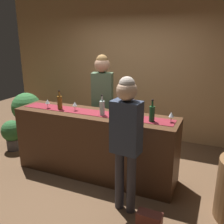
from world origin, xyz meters
The scene contains 15 objects.
ground_plane centered at (0.00, 0.00, 0.00)m, with size 10.00×10.00×0.00m, color brown.
back_wall centered at (0.00, 1.90, 1.45)m, with size 6.00×0.12×2.90m, color tan.
bar_counter centered at (0.00, 0.00, 0.50)m, with size 2.49×0.60×1.00m, color #472B19.
counter_runner_cloth centered at (0.00, 0.00, 1.00)m, with size 2.36×0.28×0.01m, color maroon.
wine_bottle_clear centered at (0.16, -0.06, 1.11)m, with size 0.07×0.07×0.30m.
wine_bottle_green centered at (0.88, -0.04, 1.11)m, with size 0.07×0.07×0.30m.
wine_bottle_amber centered at (-0.56, -0.05, 1.11)m, with size 0.07×0.07×0.30m.
wine_glass_near_customer centered at (-0.78, -0.07, 1.11)m, with size 0.07×0.07×0.14m.
wine_glass_mid_counter centered at (1.12, 0.02, 1.11)m, with size 0.07×0.07×0.14m.
wine_glass_far_end centered at (-0.32, -0.02, 1.11)m, with size 0.07×0.07×0.14m.
bartender centered at (-0.14, 0.58, 1.13)m, with size 0.38×0.27×1.80m.
customer_sipping centered at (0.73, -0.62, 1.03)m, with size 0.36×0.24×1.68m.
potted_plant_tall centered at (-2.13, 0.93, 0.53)m, with size 0.63×0.63×0.92m.
potted_plant_small centered at (-1.83, 0.16, 0.33)m, with size 0.40×0.40×0.58m.
handbag centered at (1.11, -0.85, 0.11)m, with size 0.28×0.14×0.22m, color brown.
Camera 1 is at (1.66, -3.16, 2.10)m, focal length 40.64 mm.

